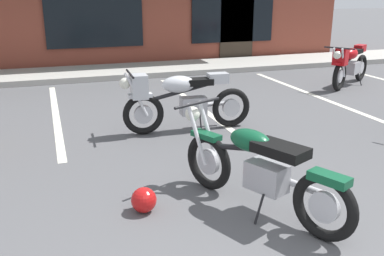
% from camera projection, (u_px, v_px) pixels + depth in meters
% --- Properties ---
extents(ground_plane, '(80.00, 80.00, 0.00)m').
position_uv_depth(ground_plane, '(182.00, 180.00, 5.11)').
color(ground_plane, '#515154').
extents(sidewalk_kerb, '(22.00, 1.80, 0.14)m').
position_uv_depth(sidewalk_kerb, '(103.00, 72.00, 11.39)').
color(sidewalk_kerb, '#A8A59E').
rests_on(sidewalk_kerb, ground_plane).
extents(brick_storefront_building, '(15.64, 6.11, 3.62)m').
position_uv_depth(brick_storefront_building, '(84.00, 0.00, 14.14)').
color(brick_storefront_building, brown).
rests_on(brick_storefront_building, ground_plane).
extents(painted_stall_lines, '(13.30, 4.80, 0.01)m').
position_uv_depth(painted_stall_lines, '(128.00, 109.00, 8.17)').
color(painted_stall_lines, silver).
rests_on(painted_stall_lines, ground_plane).
extents(motorcycle_foreground_classic, '(1.15, 1.97, 0.98)m').
position_uv_depth(motorcycle_foreground_classic, '(259.00, 168.00, 4.28)').
color(motorcycle_foreground_classic, black).
rests_on(motorcycle_foreground_classic, ground_plane).
extents(motorcycle_red_sportbike, '(1.85, 1.38, 0.98)m').
position_uv_depth(motorcycle_red_sportbike, '(350.00, 64.00, 9.92)').
color(motorcycle_red_sportbike, black).
rests_on(motorcycle_red_sportbike, ground_plane).
extents(motorcycle_blue_standard, '(2.11, 0.66, 0.98)m').
position_uv_depth(motorcycle_blue_standard, '(181.00, 99.00, 6.73)').
color(motorcycle_blue_standard, black).
rests_on(motorcycle_blue_standard, ground_plane).
extents(helmet_on_pavement, '(0.26, 0.26, 0.26)m').
position_uv_depth(helmet_on_pavement, '(144.00, 200.00, 4.34)').
color(helmet_on_pavement, '#B71414').
rests_on(helmet_on_pavement, ground_plane).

